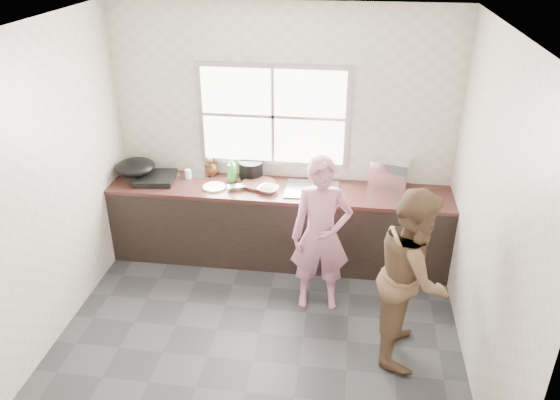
# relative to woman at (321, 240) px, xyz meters

# --- Properties ---
(floor) EXTENTS (3.60, 3.20, 0.01)m
(floor) POSITION_rel_woman_xyz_m (-0.50, -0.53, -0.73)
(floor) COLOR #2C2C2F
(floor) RESTS_ON ground
(ceiling) EXTENTS (3.60, 3.20, 0.01)m
(ceiling) POSITION_rel_woman_xyz_m (-0.50, -0.53, 1.98)
(ceiling) COLOR silver
(ceiling) RESTS_ON wall_back
(wall_back) EXTENTS (3.60, 0.01, 2.70)m
(wall_back) POSITION_rel_woman_xyz_m (-0.50, 1.08, 0.63)
(wall_back) COLOR beige
(wall_back) RESTS_ON ground
(wall_left) EXTENTS (0.01, 3.20, 2.70)m
(wall_left) POSITION_rel_woman_xyz_m (-2.31, -0.53, 0.63)
(wall_left) COLOR beige
(wall_left) RESTS_ON ground
(wall_right) EXTENTS (0.01, 3.20, 2.70)m
(wall_right) POSITION_rel_woman_xyz_m (1.30, -0.53, 0.63)
(wall_right) COLOR beige
(wall_right) RESTS_ON ground
(wall_front) EXTENTS (3.60, 0.01, 2.70)m
(wall_front) POSITION_rel_woman_xyz_m (-0.50, -2.13, 0.63)
(wall_front) COLOR beige
(wall_front) RESTS_ON ground
(cabinet) EXTENTS (3.60, 0.62, 0.82)m
(cabinet) POSITION_rel_woman_xyz_m (-0.50, 0.76, -0.31)
(cabinet) COLOR black
(cabinet) RESTS_ON floor
(countertop) EXTENTS (3.60, 0.64, 0.04)m
(countertop) POSITION_rel_woman_xyz_m (-0.50, 0.76, 0.12)
(countertop) COLOR #351A16
(countertop) RESTS_ON cabinet
(sink) EXTENTS (0.55, 0.45, 0.02)m
(sink) POSITION_rel_woman_xyz_m (-0.15, 0.76, 0.14)
(sink) COLOR silver
(sink) RESTS_ON countertop
(faucet) EXTENTS (0.02, 0.02, 0.30)m
(faucet) POSITION_rel_woman_xyz_m (-0.15, 0.96, 0.29)
(faucet) COLOR silver
(faucet) RESTS_ON countertop
(window_frame) EXTENTS (1.60, 0.05, 1.10)m
(window_frame) POSITION_rel_woman_xyz_m (-0.60, 1.06, 0.83)
(window_frame) COLOR #9EA0A5
(window_frame) RESTS_ON wall_back
(window_glazing) EXTENTS (1.50, 0.01, 1.00)m
(window_glazing) POSITION_rel_woman_xyz_m (-0.60, 1.04, 0.83)
(window_glazing) COLOR white
(window_glazing) RESTS_ON window_frame
(woman) EXTENTS (0.56, 0.40, 1.44)m
(woman) POSITION_rel_woman_xyz_m (0.00, 0.00, 0.00)
(woman) COLOR #C77793
(woman) RESTS_ON floor
(person_side) EXTENTS (0.67, 0.82, 1.55)m
(person_side) POSITION_rel_woman_xyz_m (0.79, -0.55, 0.06)
(person_side) COLOR brown
(person_side) RESTS_ON floor
(cutting_board) EXTENTS (0.38, 0.38, 0.04)m
(cutting_board) POSITION_rel_woman_xyz_m (-0.72, 0.80, 0.16)
(cutting_board) COLOR #341B14
(cutting_board) RESTS_ON countertop
(cleaver) EXTENTS (0.21, 0.15, 0.01)m
(cleaver) POSITION_rel_woman_xyz_m (-0.94, 0.67, 0.18)
(cleaver) COLOR #B3B7BA
(cleaver) RESTS_ON cutting_board
(bowl_mince) EXTENTS (0.26, 0.26, 0.05)m
(bowl_mince) POSITION_rel_woman_xyz_m (-0.60, 0.67, 0.17)
(bowl_mince) COLOR white
(bowl_mince) RESTS_ON countertop
(bowl_crabs) EXTENTS (0.26, 0.26, 0.06)m
(bowl_crabs) POSITION_rel_woman_xyz_m (-0.08, 0.62, 0.17)
(bowl_crabs) COLOR silver
(bowl_crabs) RESTS_ON countertop
(bowl_held) EXTENTS (0.25, 0.25, 0.07)m
(bowl_held) POSITION_rel_woman_xyz_m (-0.02, 0.60, 0.17)
(bowl_held) COLOR silver
(bowl_held) RESTS_ON countertop
(black_pot) EXTENTS (0.26, 0.26, 0.19)m
(black_pot) POSITION_rel_woman_xyz_m (-0.84, 0.99, 0.23)
(black_pot) COLOR black
(black_pot) RESTS_ON countertop
(plate_food) EXTENTS (0.25, 0.25, 0.02)m
(plate_food) POSITION_rel_woman_xyz_m (-1.18, 0.68, 0.15)
(plate_food) COLOR white
(plate_food) RESTS_ON countertop
(bottle_green) EXTENTS (0.14, 0.14, 0.27)m
(bottle_green) POSITION_rel_woman_xyz_m (-1.02, 0.86, 0.28)
(bottle_green) COLOR green
(bottle_green) RESTS_ON countertop
(bottle_brown_tall) EXTENTS (0.11, 0.11, 0.19)m
(bottle_brown_tall) POSITION_rel_woman_xyz_m (-1.29, 0.99, 0.23)
(bottle_brown_tall) COLOR #432910
(bottle_brown_tall) RESTS_ON countertop
(bottle_brown_short) EXTENTS (0.15, 0.15, 0.17)m
(bottle_brown_short) POSITION_rel_woman_xyz_m (-1.28, 0.99, 0.23)
(bottle_brown_short) COLOR #412010
(bottle_brown_short) RESTS_ON countertop
(glass_jar) EXTENTS (0.07, 0.07, 0.10)m
(glass_jar) POSITION_rel_woman_xyz_m (-1.51, 0.88, 0.19)
(glass_jar) COLOR white
(glass_jar) RESTS_ON countertop
(burner) EXTENTS (0.45, 0.45, 0.06)m
(burner) POSITION_rel_woman_xyz_m (-1.85, 0.77, 0.17)
(burner) COLOR black
(burner) RESTS_ON countertop
(wok) EXTENTS (0.55, 0.55, 0.16)m
(wok) POSITION_rel_woman_xyz_m (-2.07, 0.79, 0.28)
(wok) COLOR black
(wok) RESTS_ON burner
(dish_rack) EXTENTS (0.45, 0.37, 0.30)m
(dish_rack) POSITION_rel_woman_xyz_m (0.65, 0.99, 0.29)
(dish_rack) COLOR silver
(dish_rack) RESTS_ON countertop
(pot_lid_left) EXTENTS (0.34, 0.34, 0.01)m
(pot_lid_left) POSITION_rel_woman_xyz_m (-1.75, 0.90, 0.15)
(pot_lid_left) COLOR silver
(pot_lid_left) RESTS_ON countertop
(pot_lid_right) EXTENTS (0.27, 0.27, 0.01)m
(pot_lid_right) POSITION_rel_woman_xyz_m (-1.41, 0.99, 0.15)
(pot_lid_right) COLOR silver
(pot_lid_right) RESTS_ON countertop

